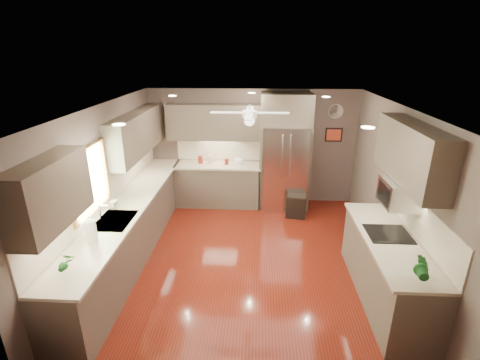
# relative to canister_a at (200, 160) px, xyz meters

# --- Properties ---
(floor) EXTENTS (5.00, 5.00, 0.00)m
(floor) POSITION_rel_canister_a_xyz_m (1.11, -2.24, -1.02)
(floor) COLOR #54120B
(floor) RESTS_ON ground
(ceiling) EXTENTS (5.00, 5.00, 0.00)m
(ceiling) POSITION_rel_canister_a_xyz_m (1.11, -2.24, 1.48)
(ceiling) COLOR white
(ceiling) RESTS_ON ground
(wall_back) EXTENTS (4.50, 0.00, 4.50)m
(wall_back) POSITION_rel_canister_a_xyz_m (1.11, 0.26, 0.23)
(wall_back) COLOR brown
(wall_back) RESTS_ON ground
(wall_front) EXTENTS (4.50, 0.00, 4.50)m
(wall_front) POSITION_rel_canister_a_xyz_m (1.11, -4.74, 0.23)
(wall_front) COLOR brown
(wall_front) RESTS_ON ground
(wall_left) EXTENTS (0.00, 5.00, 5.00)m
(wall_left) POSITION_rel_canister_a_xyz_m (-1.14, -2.24, 0.23)
(wall_left) COLOR brown
(wall_left) RESTS_ON ground
(wall_right) EXTENTS (0.00, 5.00, 5.00)m
(wall_right) POSITION_rel_canister_a_xyz_m (3.36, -2.24, 0.23)
(wall_right) COLOR brown
(wall_right) RESTS_ON ground
(canister_a) EXTENTS (0.12, 0.12, 0.16)m
(canister_a) POSITION_rel_canister_a_xyz_m (0.00, 0.00, 0.00)
(canister_a) COLOR maroon
(canister_a) RESTS_ON back_run
(canister_c) EXTENTS (0.11, 0.11, 0.17)m
(canister_c) POSITION_rel_canister_a_xyz_m (0.22, 0.00, 0.01)
(canister_c) COLOR #BBAA8C
(canister_c) RESTS_ON back_run
(canister_d) EXTENTS (0.09, 0.09, 0.13)m
(canister_d) POSITION_rel_canister_a_xyz_m (0.58, -0.05, -0.02)
(canister_d) COLOR maroon
(canister_d) RESTS_ON back_run
(soap_bottle) EXTENTS (0.10, 0.10, 0.18)m
(soap_bottle) POSITION_rel_canister_a_xyz_m (-0.97, -2.33, 0.01)
(soap_bottle) COLOR white
(soap_bottle) RESTS_ON left_run
(potted_plant_left) EXTENTS (0.17, 0.13, 0.30)m
(potted_plant_left) POSITION_rel_canister_a_xyz_m (-0.85, -4.02, 0.07)
(potted_plant_left) COLOR #18541E
(potted_plant_left) RESTS_ON left_run
(potted_plant_right) EXTENTS (0.21, 0.18, 0.34)m
(potted_plant_right) POSITION_rel_canister_a_xyz_m (3.01, -3.96, 0.09)
(potted_plant_right) COLOR #18541E
(potted_plant_right) RESTS_ON right_run
(bowl) EXTENTS (0.31, 0.31, 0.06)m
(bowl) POSITION_rel_canister_a_xyz_m (0.84, -0.06, -0.05)
(bowl) COLOR #BBAA8C
(bowl) RESTS_ON back_run
(left_run) EXTENTS (0.65, 4.70, 1.45)m
(left_run) POSITION_rel_canister_a_xyz_m (-0.84, -2.09, -0.54)
(left_run) COLOR #4F4339
(left_run) RESTS_ON ground
(back_run) EXTENTS (1.85, 0.65, 1.45)m
(back_run) POSITION_rel_canister_a_xyz_m (0.39, -0.04, -0.54)
(back_run) COLOR #4F4339
(back_run) RESTS_ON ground
(uppers) EXTENTS (4.50, 4.70, 0.95)m
(uppers) POSITION_rel_canister_a_xyz_m (0.37, -1.53, 0.85)
(uppers) COLOR #4F4339
(uppers) RESTS_ON wall_left
(window) EXTENTS (0.05, 1.12, 0.92)m
(window) POSITION_rel_canister_a_xyz_m (-1.11, -2.74, 0.53)
(window) COLOR #BFF2B2
(window) RESTS_ON wall_left
(sink) EXTENTS (0.50, 0.70, 0.32)m
(sink) POSITION_rel_canister_a_xyz_m (-0.82, -2.74, -0.11)
(sink) COLOR silver
(sink) RESTS_ON left_run
(refrigerator) EXTENTS (1.06, 0.75, 2.45)m
(refrigerator) POSITION_rel_canister_a_xyz_m (1.81, -0.08, 0.17)
(refrigerator) COLOR silver
(refrigerator) RESTS_ON ground
(right_run) EXTENTS (0.70, 2.20, 1.45)m
(right_run) POSITION_rel_canister_a_xyz_m (3.04, -3.04, -0.54)
(right_run) COLOR #4F4339
(right_run) RESTS_ON ground
(microwave) EXTENTS (0.43, 0.55, 0.34)m
(microwave) POSITION_rel_canister_a_xyz_m (3.14, -2.79, 0.46)
(microwave) COLOR silver
(microwave) RESTS_ON wall_right
(ceiling_fan) EXTENTS (1.18, 1.18, 0.32)m
(ceiling_fan) POSITION_rel_canister_a_xyz_m (1.11, -1.94, 1.31)
(ceiling_fan) COLOR white
(ceiling_fan) RESTS_ON ceiling
(recessed_lights) EXTENTS (2.84, 3.14, 0.01)m
(recessed_lights) POSITION_rel_canister_a_xyz_m (1.07, -1.84, 1.47)
(recessed_lights) COLOR white
(recessed_lights) RESTS_ON ceiling
(wall_clock) EXTENTS (0.30, 0.03, 0.30)m
(wall_clock) POSITION_rel_canister_a_xyz_m (2.86, 0.24, 1.03)
(wall_clock) COLOR white
(wall_clock) RESTS_ON wall_back
(framed_print) EXTENTS (0.36, 0.03, 0.30)m
(framed_print) POSITION_rel_canister_a_xyz_m (2.86, 0.24, 0.53)
(framed_print) COLOR black
(framed_print) RESTS_ON wall_back
(stool) EXTENTS (0.46, 0.46, 0.47)m
(stool) POSITION_rel_canister_a_xyz_m (2.07, -0.54, -0.78)
(stool) COLOR black
(stool) RESTS_ON ground
(paper_towel) EXTENTS (0.13, 0.13, 0.33)m
(paper_towel) POSITION_rel_canister_a_xyz_m (-0.86, -3.33, 0.06)
(paper_towel) COLOR white
(paper_towel) RESTS_ON left_run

